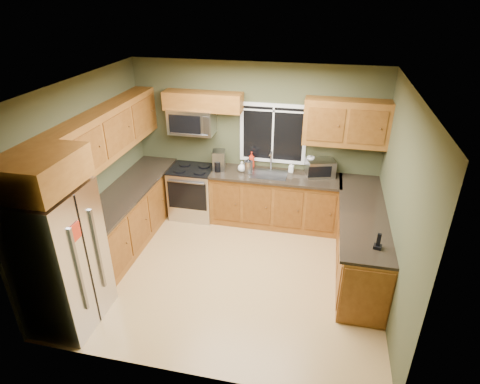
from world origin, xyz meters
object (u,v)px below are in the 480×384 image
at_px(refrigerator, 61,259).
at_px(paper_towel_roll, 310,165).
at_px(microwave, 192,121).
at_px(coffee_maker, 219,161).
at_px(toaster_oven, 320,168).
at_px(soap_bottle_c, 242,167).
at_px(soap_bottle_a, 252,160).
at_px(cordless_phone, 378,244).
at_px(range, 193,192).
at_px(kettle, 248,166).
at_px(soap_bottle_b, 291,167).

height_order(refrigerator, paper_towel_roll, refrigerator).
bearing_deg(microwave, coffee_maker, -13.00).
height_order(toaster_oven, soap_bottle_c, toaster_oven).
xyz_separation_m(paper_towel_roll, soap_bottle_c, (-1.13, -0.18, -0.06)).
xyz_separation_m(microwave, soap_bottle_a, (1.01, 0.09, -0.65)).
bearing_deg(soap_bottle_c, coffee_maker, -179.27).
bearing_deg(paper_towel_roll, cordless_phone, -65.20).
bearing_deg(microwave, soap_bottle_c, -6.84).
bearing_deg(toaster_oven, paper_towel_roll, 159.34).
distance_m(refrigerator, cordless_phone, 3.76).
bearing_deg(soap_bottle_a, range, -167.13).
relative_size(microwave, kettle, 2.88).
distance_m(microwave, kettle, 1.21).
bearing_deg(soap_bottle_a, refrigerator, -119.50).
height_order(range, soap_bottle_b, soap_bottle_b).
relative_size(paper_towel_roll, soap_bottle_c, 1.82).
xyz_separation_m(kettle, soap_bottle_c, (-0.12, 0.04, -0.03)).
relative_size(kettle, paper_towel_roll, 0.81).
bearing_deg(soap_bottle_c, toaster_oven, 5.12).
height_order(refrigerator, microwave, microwave).
height_order(soap_bottle_a, soap_bottle_b, soap_bottle_a).
relative_size(soap_bottle_b, soap_bottle_c, 0.96).
xyz_separation_m(refrigerator, microwave, (0.69, 2.91, 0.83)).
xyz_separation_m(toaster_oven, soap_bottle_c, (-1.30, -0.12, -0.05)).
bearing_deg(microwave, refrigerator, -103.34).
height_order(range, toaster_oven, toaster_oven).
distance_m(soap_bottle_a, cordless_phone, 2.81).
xyz_separation_m(coffee_maker, paper_towel_roll, (1.53, 0.19, -0.01)).
bearing_deg(paper_towel_roll, toaster_oven, -20.66).
bearing_deg(soap_bottle_c, cordless_phone, -41.74).
bearing_deg(microwave, soap_bottle_a, 5.34).
bearing_deg(refrigerator, coffee_maker, 67.30).
relative_size(soap_bottle_c, cordless_phone, 0.87).
bearing_deg(microwave, paper_towel_roll, 2.12).
bearing_deg(cordless_phone, soap_bottle_c, 138.26).
height_order(refrigerator, range, refrigerator).
bearing_deg(refrigerator, range, 76.03).
height_order(coffee_maker, soap_bottle_a, coffee_maker).
relative_size(microwave, soap_bottle_c, 4.26).
height_order(toaster_oven, soap_bottle_a, soap_bottle_a).
distance_m(microwave, toaster_oven, 2.27).
bearing_deg(toaster_oven, soap_bottle_a, 175.90).
bearing_deg(soap_bottle_a, paper_towel_roll, -1.14).
bearing_deg(range, cordless_phone, -31.57).
bearing_deg(paper_towel_roll, soap_bottle_a, 178.86).
bearing_deg(paper_towel_roll, soap_bottle_c, -170.93).
distance_m(coffee_maker, cordless_phone, 3.07).
bearing_deg(range, coffee_maker, 3.02).
bearing_deg(paper_towel_roll, coffee_maker, -173.10).
relative_size(range, coffee_maker, 2.79).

